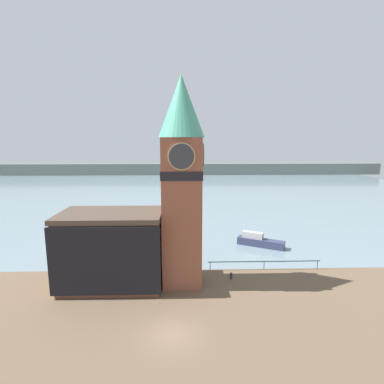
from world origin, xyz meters
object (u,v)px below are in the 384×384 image
Objects in this scene: pier_building at (112,249)px; mooring_bollard_near at (231,275)px; mooring_bollard_far at (196,271)px; clock_tower at (182,178)px; boat_near at (259,241)px.

pier_building reaches higher than mooring_bollard_near.
mooring_bollard_far is at bearing 12.19° from pier_building.
clock_tower is 10.66m from pier_building.
boat_near is at bearing 60.97° from mooring_bollard_near.
boat_near reaches higher than mooring_bollard_near.
boat_near is at bearing 44.09° from mooring_bollard_far.
mooring_bollard_near is 0.90× the size of mooring_bollard_far.
mooring_bollard_far is (1.56, 1.70, -11.15)m from clock_tower.
mooring_bollard_near is (-5.77, -10.40, -0.34)m from boat_near.
pier_building is 22.18m from boat_near.
mooring_bollard_near is at bearing 7.27° from clock_tower.
clock_tower is 3.27× the size of boat_near.
boat_near is at bearing 44.57° from clock_tower.
mooring_bollard_far is at bearing 47.43° from clock_tower.
pier_building is 9.92m from mooring_bollard_far.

